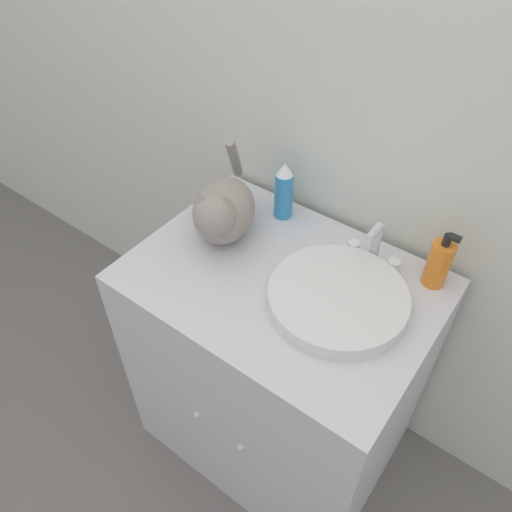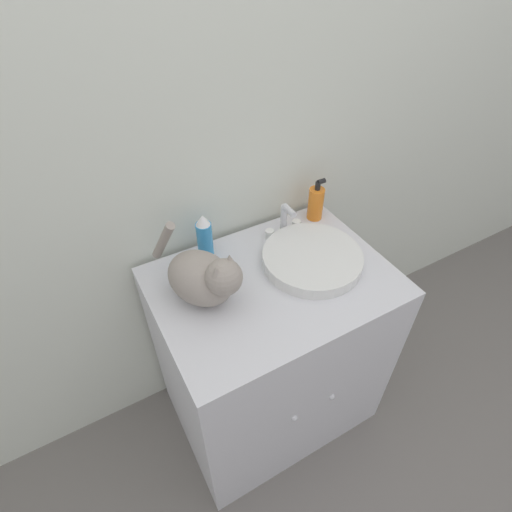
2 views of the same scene
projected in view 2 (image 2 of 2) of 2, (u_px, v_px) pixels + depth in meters
name	position (u px, v px, depth m)	size (l,w,h in m)	color
ground_plane	(303.00, 459.00, 1.67)	(8.00, 8.00, 0.00)	slate
wall_back	(223.00, 114.00, 1.22)	(6.00, 0.05, 2.50)	silver
vanity_cabinet	(271.00, 352.00, 1.57)	(0.78, 0.58, 0.81)	silver
sink_basin	(312.00, 258.00, 1.35)	(0.34, 0.34, 0.04)	silver
faucet	(284.00, 222.00, 1.44)	(0.15, 0.08, 0.13)	silver
cat	(204.00, 277.00, 1.18)	(0.24, 0.34, 0.25)	gray
soap_bottle	(316.00, 203.00, 1.51)	(0.06, 0.06, 0.17)	orange
spray_bottle	(205.00, 238.00, 1.33)	(0.05, 0.05, 0.18)	#338CCC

